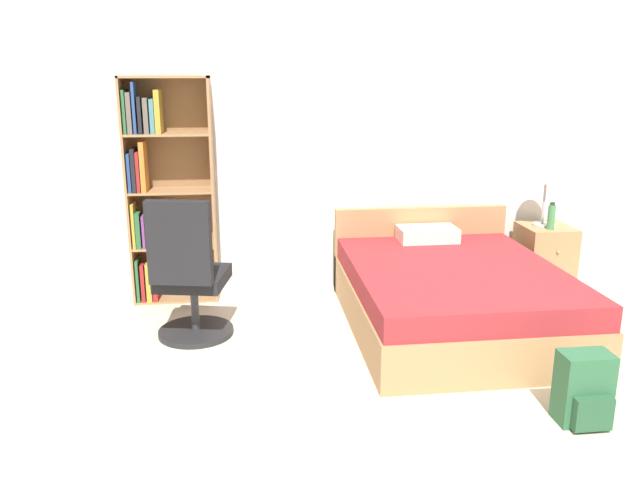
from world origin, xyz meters
TOP-DOWN VIEW (x-y plane):
  - wall_back at (0.00, 3.23)m, footprint 9.00×0.06m
  - bookshelf at (-1.87, 3.00)m, footprint 0.71×0.30m
  - bed at (0.38, 2.12)m, footprint 1.54×1.96m
  - office_chair at (-1.59, 2.09)m, footprint 0.57×0.64m
  - nightstand at (1.52, 2.89)m, footprint 0.43×0.48m
  - table_lamp at (1.48, 2.91)m, footprint 0.28×0.28m
  - water_bottle at (1.49, 2.77)m, footprint 0.06×0.06m
  - backpack_green at (0.68, 0.67)m, footprint 0.28×0.24m

SIDE VIEW (x-z plane):
  - backpack_green at x=0.68m, z-range -0.01..0.41m
  - bed at x=0.38m, z-range -0.12..0.64m
  - nightstand at x=1.52m, z-range 0.00..0.58m
  - office_chair at x=-1.59m, z-range -0.07..1.01m
  - water_bottle at x=1.49m, z-range 0.57..0.82m
  - bookshelf at x=-1.87m, z-range 0.01..1.90m
  - table_lamp at x=1.48m, z-range 0.76..1.33m
  - wall_back at x=0.00m, z-range 0.00..2.60m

